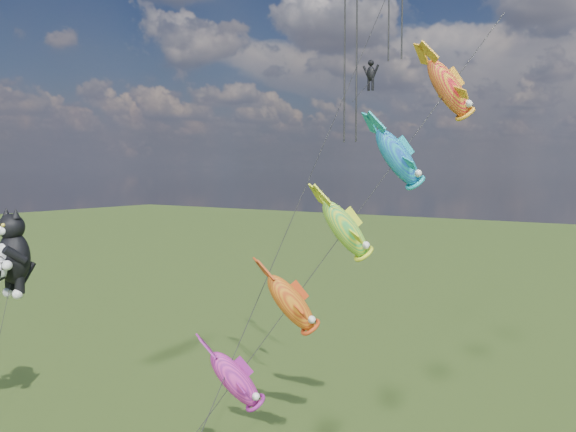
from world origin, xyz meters
The scene contains 3 objects.
cat_kite_rig centered at (-4.75, 3.68, 9.17)m, with size 2.29×4.04×11.62m.
fish_windsock_rig centered at (13.95, 6.35, 11.31)m, with size 10.17×12.45×20.13m.
parafoil_rig centered at (11.50, 12.84, 19.93)m, with size 2.13×17.55×27.85m.
Camera 1 is at (26.27, -15.45, 13.77)m, focal length 40.00 mm.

